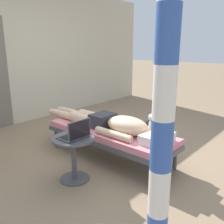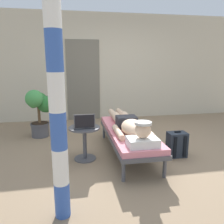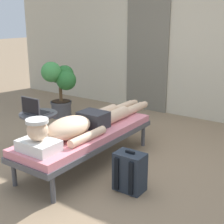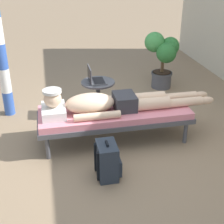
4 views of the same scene
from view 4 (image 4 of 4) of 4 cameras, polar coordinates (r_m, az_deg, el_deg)
ground_plane at (r=4.03m, az=2.07°, el=-6.24°), size 40.00×40.00×0.00m
lounge_chair at (r=4.04m, az=0.43°, el=-0.49°), size 0.66×1.90×0.42m
person_reclining at (r=3.95m, az=-0.59°, el=1.65°), size 0.53×2.17×0.33m
side_table at (r=4.66m, az=-2.46°, el=3.46°), size 0.48×0.48×0.52m
laptop at (r=4.57m, az=-3.15°, el=6.01°), size 0.31×0.24×0.23m
backpack at (r=3.45m, az=-0.80°, el=-8.62°), size 0.30×0.26×0.42m
potted_plant at (r=5.63m, az=8.95°, el=9.85°), size 0.53×0.59×0.98m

